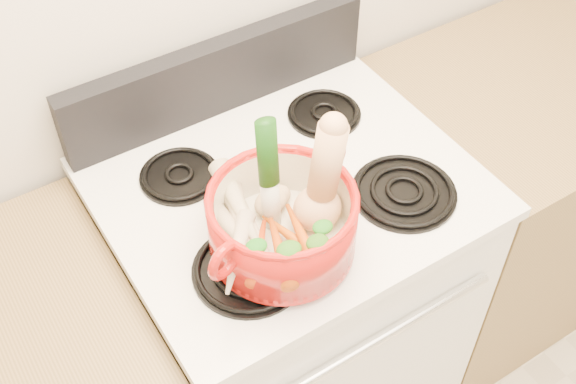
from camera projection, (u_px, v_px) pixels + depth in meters
stove_body at (288, 310)px, 1.91m from camera, size 0.76×0.65×0.92m
cooktop at (288, 187)px, 1.57m from camera, size 0.78×0.67×0.03m
control_backsplash at (218, 76)px, 1.66m from camera, size 0.76×0.05×0.18m
oven_handle at (377, 340)px, 1.48m from camera, size 0.60×0.02×0.02m
counter_right at (569, 160)px, 2.31m from camera, size 1.36×0.65×0.90m
burner_front_left at (249, 269)px, 1.39m from camera, size 0.22×0.22×0.02m
burner_front_right at (404, 191)px, 1.53m from camera, size 0.22×0.22×0.02m
burner_back_left at (179, 174)px, 1.56m from camera, size 0.17×0.17×0.02m
burner_back_right at (324, 112)px, 1.70m from camera, size 0.17×0.17×0.02m
dutch_oven at (282, 223)px, 1.36m from camera, size 0.36×0.36×0.14m
pot_handle_left at (225, 260)px, 1.24m from camera, size 0.08×0.04×0.08m
pot_handle_right at (333, 158)px, 1.41m from camera, size 0.08×0.04×0.08m
squash at (319, 180)px, 1.33m from camera, size 0.14×0.11×0.25m
leek at (270, 175)px, 1.32m from camera, size 0.05×0.07×0.26m
ginger at (271, 202)px, 1.42m from camera, size 0.09×0.08×0.04m
parsnip_0 at (247, 244)px, 1.35m from camera, size 0.06×0.20×0.05m
parsnip_1 at (245, 229)px, 1.36m from camera, size 0.10×0.22×0.06m
parsnip_2 at (252, 228)px, 1.36m from camera, size 0.06×0.20×0.06m
parsnip_3 at (237, 251)px, 1.32m from camera, size 0.14×0.15×0.05m
parsnip_4 at (241, 209)px, 1.37m from camera, size 0.08×0.24×0.07m
carrot_0 at (291, 238)px, 1.36m from camera, size 0.07×0.15×0.04m
carrot_1 at (259, 253)px, 1.33m from camera, size 0.12×0.13×0.04m
carrot_2 at (303, 240)px, 1.34m from camera, size 0.07×0.18×0.05m
carrot_3 at (280, 253)px, 1.32m from camera, size 0.08×0.16×0.05m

